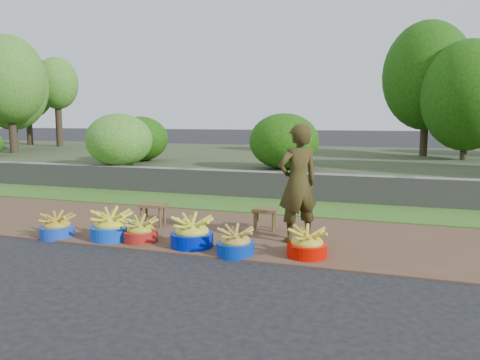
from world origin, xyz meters
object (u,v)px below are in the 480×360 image
(stool_left, at_px, (153,208))
(vendor_woman, at_px, (298,183))
(basin_d, at_px, (192,234))
(basin_e, at_px, (235,243))
(basin_a, at_px, (57,227))
(stool_right, at_px, (265,213))
(basin_c, at_px, (141,232))
(basin_b, at_px, (111,227))
(basin_f, at_px, (307,245))

(stool_left, distance_m, vendor_woman, 2.29)
(basin_d, bearing_deg, vendor_woman, 28.44)
(basin_e, bearing_deg, basin_a, 179.91)
(stool_left, xyz_separation_m, stool_right, (1.66, 0.29, -0.02))
(basin_a, relative_size, vendor_woman, 0.29)
(stool_right, bearing_deg, basin_c, -140.24)
(basin_d, bearing_deg, basin_a, -175.95)
(basin_b, xyz_separation_m, basin_d, (1.17, 0.01, -0.00))
(basin_a, bearing_deg, basin_d, 4.05)
(basin_a, bearing_deg, basin_b, 9.19)
(basin_a, relative_size, basin_c, 1.02)
(basin_d, bearing_deg, basin_f, 1.41)
(stool_right, xyz_separation_m, vendor_woman, (0.57, -0.49, 0.52))
(basin_d, distance_m, basin_e, 0.64)
(basin_b, relative_size, basin_e, 1.21)
(basin_b, height_order, basin_d, basin_b)
(basin_a, distance_m, stool_left, 1.36)
(basin_f, height_order, stool_right, basin_f)
(basin_c, bearing_deg, vendor_woman, 18.34)
(basin_c, distance_m, basin_d, 0.74)
(basin_a, xyz_separation_m, basin_d, (1.95, 0.14, 0.03))
(basin_f, bearing_deg, basin_b, -178.95)
(stool_right, bearing_deg, basin_a, -153.52)
(basin_c, relative_size, basin_f, 0.94)
(basin_d, xyz_separation_m, basin_f, (1.44, 0.04, -0.02))
(stool_left, height_order, stool_right, stool_left)
(basin_c, xyz_separation_m, basin_f, (2.18, 0.03, 0.01))
(basin_a, xyz_separation_m, vendor_woman, (3.14, 0.79, 0.63))
(basin_b, xyz_separation_m, stool_left, (0.14, 0.87, 0.10))
(basin_f, bearing_deg, basin_a, -177.07)
(basin_b, height_order, stool_left, basin_b)
(basin_e, xyz_separation_m, vendor_woman, (0.57, 0.79, 0.63))
(basin_b, distance_m, stool_left, 0.89)
(basin_a, distance_m, basin_e, 2.57)
(vendor_woman, bearing_deg, basin_d, -12.03)
(basin_b, relative_size, basin_d, 1.02)
(basin_e, relative_size, stool_left, 1.09)
(stool_right, bearing_deg, basin_f, -53.67)
(basin_d, xyz_separation_m, basin_e, (0.63, -0.14, -0.03))
(basin_a, distance_m, stool_right, 2.88)
(basin_c, xyz_separation_m, stool_right, (1.37, 1.14, 0.12))
(basin_b, relative_size, basin_c, 1.23)
(basin_c, xyz_separation_m, basin_d, (0.74, -0.01, 0.03))
(vendor_woman, bearing_deg, basin_a, -26.42)
(basin_b, bearing_deg, basin_d, 0.61)
(basin_e, bearing_deg, stool_right, 89.89)
(basin_d, distance_m, stool_left, 1.34)
(stool_left, relative_size, vendor_woman, 0.27)
(basin_c, distance_m, basin_f, 2.18)
(basin_f, distance_m, vendor_woman, 0.91)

